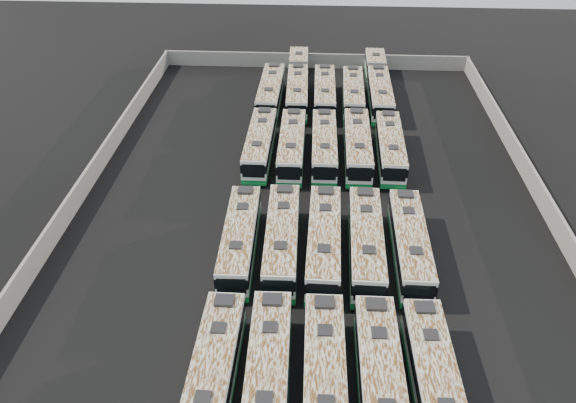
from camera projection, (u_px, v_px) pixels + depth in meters
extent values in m
plane|color=black|center=(309.00, 206.00, 54.40)|extent=(140.00, 140.00, 0.00)
cube|color=gray|center=(315.00, 61.00, 83.61)|extent=(45.20, 0.30, 2.20)
cube|color=gray|center=(546.00, 204.00, 52.75)|extent=(0.30, 73.20, 2.20)
cube|color=gray|center=(81.00, 190.00, 54.80)|extent=(0.30, 73.20, 2.20)
cube|color=white|center=(213.00, 377.00, 35.75)|extent=(2.70, 12.38, 2.83)
cube|color=#106E32|center=(214.00, 387.00, 36.33)|extent=(2.75, 12.43, 0.43)
cube|color=black|center=(212.00, 372.00, 35.48)|extent=(2.76, 12.44, 0.95)
cube|color=beige|center=(211.00, 362.00, 34.93)|extent=(2.64, 12.14, 0.07)
cube|color=black|center=(203.00, 398.00, 32.63)|extent=(0.99, 0.99, 0.14)
cube|color=black|center=(218.00, 328.00, 37.10)|extent=(0.99, 0.99, 0.14)
cube|color=black|center=(224.00, 301.00, 39.10)|extent=(1.35, 1.15, 0.27)
cylinder|color=black|center=(209.00, 341.00, 39.77)|extent=(0.30, 1.03, 1.03)
cylinder|color=black|center=(240.00, 343.00, 39.65)|extent=(0.30, 1.03, 1.03)
cube|color=white|center=(268.00, 377.00, 35.71)|extent=(2.86, 12.55, 2.87)
cube|color=#106E32|center=(268.00, 387.00, 36.31)|extent=(2.91, 12.61, 0.44)
cube|color=black|center=(268.00, 372.00, 35.44)|extent=(2.92, 12.62, 0.96)
cube|color=beige|center=(267.00, 361.00, 34.88)|extent=(2.80, 12.30, 0.07)
cube|color=black|center=(264.00, 398.00, 32.56)|extent=(1.01, 1.01, 0.15)
cube|color=black|center=(270.00, 327.00, 37.09)|extent=(1.01, 1.01, 0.15)
cube|color=black|center=(272.00, 300.00, 39.11)|extent=(1.38, 1.17, 0.27)
cylinder|color=black|center=(256.00, 341.00, 39.76)|extent=(0.31, 1.05, 1.04)
cylinder|color=black|center=(288.00, 342.00, 39.70)|extent=(0.31, 1.05, 1.04)
cube|color=white|center=(324.00, 380.00, 35.49)|extent=(2.76, 12.55, 2.87)
cube|color=#106E32|center=(324.00, 391.00, 36.08)|extent=(2.81, 12.60, 0.44)
cube|color=black|center=(325.00, 375.00, 35.22)|extent=(2.82, 12.61, 0.96)
cube|color=beige|center=(325.00, 365.00, 34.66)|extent=(2.71, 12.30, 0.07)
cube|color=black|center=(326.00, 402.00, 32.33)|extent=(1.00, 1.00, 0.15)
cube|color=black|center=(325.00, 330.00, 36.86)|extent=(1.00, 1.00, 0.15)
cube|color=black|center=(325.00, 302.00, 38.89)|extent=(1.37, 1.16, 0.27)
cylinder|color=black|center=(307.00, 344.00, 39.55)|extent=(0.30, 1.05, 1.04)
cylinder|color=black|center=(339.00, 345.00, 39.47)|extent=(0.30, 1.05, 1.04)
cube|color=white|center=(381.00, 384.00, 35.26)|extent=(2.73, 12.63, 2.89)
cube|color=#106E32|center=(379.00, 394.00, 35.86)|extent=(2.78, 12.68, 0.44)
cube|color=black|center=(381.00, 379.00, 34.99)|extent=(2.79, 12.69, 0.97)
cube|color=beige|center=(383.00, 368.00, 34.43)|extent=(2.68, 12.38, 0.07)
cube|color=black|center=(379.00, 333.00, 36.65)|extent=(1.01, 1.01, 0.15)
cube|color=black|center=(376.00, 304.00, 38.69)|extent=(1.38, 1.17, 0.27)
cylinder|color=black|center=(358.00, 347.00, 39.36)|extent=(0.30, 1.05, 1.05)
cylinder|color=black|center=(390.00, 348.00, 39.27)|extent=(0.30, 1.05, 1.05)
cube|color=white|center=(435.00, 384.00, 35.34)|extent=(2.78, 12.19, 2.78)
cube|color=#106E32|center=(432.00, 394.00, 35.92)|extent=(2.83, 12.24, 0.42)
cube|color=black|center=(436.00, 379.00, 35.08)|extent=(2.84, 12.25, 0.93)
cube|color=beige|center=(438.00, 369.00, 34.54)|extent=(2.72, 11.94, 0.07)
cube|color=black|center=(431.00, 335.00, 36.68)|extent=(0.98, 0.98, 0.14)
cube|color=black|center=(425.00, 307.00, 38.64)|extent=(1.34, 1.14, 0.26)
cylinder|color=black|center=(407.00, 348.00, 39.27)|extent=(0.30, 1.02, 1.01)
cylinder|color=black|center=(438.00, 349.00, 39.21)|extent=(0.30, 1.02, 1.01)
cube|color=white|center=(240.00, 239.00, 47.37)|extent=(2.78, 12.21, 2.79)
cube|color=#106E32|center=(241.00, 249.00, 47.95)|extent=(2.83, 12.26, 0.43)
cube|color=black|center=(240.00, 235.00, 47.11)|extent=(2.84, 12.27, 0.93)
cube|color=black|center=(231.00, 286.00, 42.17)|extent=(2.23, 0.10, 1.47)
cube|color=#106E32|center=(232.00, 301.00, 43.05)|extent=(2.53, 0.15, 0.28)
cube|color=beige|center=(239.00, 226.00, 46.57)|extent=(2.72, 11.96, 0.07)
cube|color=black|center=(236.00, 245.00, 44.31)|extent=(0.98, 0.98, 0.14)
cube|color=black|center=(242.00, 206.00, 48.71)|extent=(0.98, 0.98, 0.14)
cube|color=black|center=(245.00, 190.00, 50.68)|extent=(1.34, 1.14, 0.26)
cylinder|color=black|center=(222.00, 281.00, 44.91)|extent=(0.30, 1.02, 1.01)
cylinder|color=black|center=(249.00, 282.00, 44.85)|extent=(0.30, 1.02, 1.01)
cylinder|color=black|center=(233.00, 223.00, 51.31)|extent=(0.30, 1.02, 1.01)
cylinder|color=black|center=(257.00, 224.00, 51.25)|extent=(0.30, 1.02, 1.01)
cube|color=white|center=(282.00, 239.00, 47.29)|extent=(2.83, 12.55, 2.87)
cube|color=#106E32|center=(282.00, 249.00, 47.88)|extent=(2.88, 12.61, 0.44)
cube|color=black|center=(282.00, 235.00, 47.02)|extent=(2.89, 12.62, 0.96)
cube|color=black|center=(278.00, 288.00, 41.93)|extent=(2.29, 0.10, 1.51)
cube|color=#106E32|center=(278.00, 303.00, 42.84)|extent=(2.61, 0.15, 0.29)
cube|color=beige|center=(282.00, 225.00, 46.45)|extent=(2.78, 12.30, 0.07)
cube|color=black|center=(280.00, 245.00, 44.13)|extent=(1.01, 1.01, 0.15)
cube|color=black|center=(283.00, 205.00, 48.66)|extent=(1.01, 1.01, 0.15)
cube|color=black|center=(285.00, 189.00, 50.69)|extent=(1.38, 1.17, 0.27)
cylinder|color=black|center=(266.00, 283.00, 44.75)|extent=(0.31, 1.05, 1.04)
cylinder|color=black|center=(294.00, 283.00, 44.68)|extent=(0.31, 1.05, 1.04)
cylinder|color=black|center=(272.00, 223.00, 51.34)|extent=(0.31, 1.05, 1.04)
cylinder|color=black|center=(296.00, 223.00, 51.27)|extent=(0.31, 1.05, 1.04)
cube|color=white|center=(324.00, 242.00, 46.96)|extent=(2.86, 12.69, 2.90)
cube|color=#106E32|center=(323.00, 252.00, 47.57)|extent=(2.91, 12.74, 0.44)
cube|color=black|center=(324.00, 237.00, 46.69)|extent=(2.92, 12.75, 0.97)
cube|color=black|center=(322.00, 292.00, 41.56)|extent=(2.32, 0.10, 1.53)
cube|color=#106E32|center=(322.00, 307.00, 42.48)|extent=(2.64, 0.15, 0.29)
cube|color=beige|center=(325.00, 228.00, 46.12)|extent=(2.80, 12.43, 0.07)
cube|color=black|center=(324.00, 248.00, 43.78)|extent=(1.02, 1.02, 0.15)
cube|color=black|center=(325.00, 207.00, 48.35)|extent=(1.02, 1.02, 0.15)
cube|color=black|center=(326.00, 191.00, 50.39)|extent=(1.39, 1.18, 0.27)
cylinder|color=black|center=(308.00, 286.00, 44.44)|extent=(0.31, 1.06, 1.05)
cylinder|color=black|center=(336.00, 287.00, 44.31)|extent=(0.31, 1.06, 1.05)
cylinder|color=black|center=(312.00, 225.00, 51.09)|extent=(0.31, 1.06, 1.05)
cylinder|color=black|center=(337.00, 226.00, 50.95)|extent=(0.31, 1.06, 1.05)
cube|color=white|center=(366.00, 243.00, 46.82)|extent=(2.90, 12.67, 2.89)
cube|color=#106E32|center=(365.00, 253.00, 47.42)|extent=(2.95, 12.72, 0.44)
cube|color=black|center=(366.00, 239.00, 46.55)|extent=(2.96, 12.73, 0.97)
cube|color=black|center=(369.00, 293.00, 41.43)|extent=(2.31, 0.11, 1.52)
cube|color=#106E32|center=(368.00, 309.00, 42.35)|extent=(2.63, 0.16, 0.29)
cube|color=beige|center=(367.00, 229.00, 45.98)|extent=(2.84, 12.41, 0.07)
cube|color=black|center=(369.00, 250.00, 43.64)|extent=(1.02, 1.02, 0.15)
cube|color=black|center=(366.00, 209.00, 48.20)|extent=(1.02, 1.02, 0.15)
cube|color=black|center=(365.00, 192.00, 50.24)|extent=(1.39, 1.19, 0.27)
cylinder|color=black|center=(352.00, 287.00, 44.31)|extent=(0.32, 1.06, 1.05)
cylinder|color=black|center=(381.00, 289.00, 44.17)|extent=(0.32, 1.06, 1.05)
cylinder|color=black|center=(351.00, 226.00, 50.94)|extent=(0.32, 1.06, 1.05)
cylinder|color=black|center=(376.00, 227.00, 50.79)|extent=(0.32, 1.06, 1.05)
cube|color=white|center=(410.00, 244.00, 46.79)|extent=(2.71, 12.29, 2.81)
cube|color=#106E32|center=(408.00, 254.00, 47.38)|extent=(2.76, 12.34, 0.43)
cube|color=black|center=(411.00, 240.00, 46.53)|extent=(2.77, 12.35, 0.94)
cube|color=black|center=(420.00, 293.00, 41.55)|extent=(2.25, 0.09, 1.48)
cube|color=#106E32|center=(417.00, 308.00, 42.44)|extent=(2.56, 0.13, 0.29)
cube|color=beige|center=(412.00, 231.00, 45.98)|extent=(2.65, 12.05, 0.07)
cube|color=black|center=(416.00, 251.00, 43.70)|extent=(0.98, 0.98, 0.14)
cube|color=black|center=(409.00, 211.00, 48.14)|extent=(0.98, 0.98, 0.14)
cube|color=black|center=(406.00, 194.00, 50.12)|extent=(1.34, 1.14, 0.27)
cylinder|color=black|center=(399.00, 287.00, 44.34)|extent=(0.30, 1.03, 1.02)
cylinder|color=black|center=(427.00, 288.00, 44.22)|extent=(0.30, 1.03, 1.02)
cylinder|color=black|center=(391.00, 227.00, 50.79)|extent=(0.30, 1.03, 1.02)
cylinder|color=black|center=(416.00, 228.00, 50.66)|extent=(0.30, 1.03, 1.02)
cube|color=white|center=(260.00, 144.00, 61.03)|extent=(2.69, 12.32, 2.82)
cube|color=#106E32|center=(260.00, 152.00, 61.61)|extent=(2.74, 12.37, 0.43)
cube|color=black|center=(260.00, 140.00, 60.76)|extent=(2.75, 12.38, 0.94)
cube|color=black|center=(253.00, 171.00, 55.78)|extent=(2.25, 0.08, 1.48)
cube|color=#106E32|center=(254.00, 184.00, 56.67)|extent=(2.56, 0.13, 0.29)
cube|color=beige|center=(260.00, 132.00, 60.21)|extent=(2.64, 12.07, 0.07)
cube|color=black|center=(257.00, 144.00, 57.93)|extent=(0.98, 0.98, 0.14)
cube|color=black|center=(262.00, 120.00, 62.37)|extent=(0.98, 0.98, 0.14)
cube|color=black|center=(264.00, 110.00, 64.36)|extent=(1.34, 1.14, 0.27)
cylinder|color=black|center=(246.00, 172.00, 58.57)|extent=(0.30, 1.03, 1.02)
cylinder|color=black|center=(267.00, 173.00, 58.45)|extent=(0.30, 1.03, 1.02)
cylinder|color=black|center=(255.00, 137.00, 65.03)|extent=(0.30, 1.03, 1.02)
cylinder|color=black|center=(273.00, 138.00, 64.91)|extent=(0.30, 1.03, 1.02)
cube|color=white|center=(292.00, 146.00, 60.68)|extent=(2.61, 12.35, 2.83)
cube|color=#106E32|center=(292.00, 154.00, 61.27)|extent=(2.66, 12.40, 0.43)
cube|color=black|center=(292.00, 142.00, 60.42)|extent=(2.67, 12.41, 0.95)
cube|color=black|center=(289.00, 173.00, 55.40)|extent=(2.26, 0.07, 1.49)
cube|color=#106E32|center=(289.00, 187.00, 56.30)|extent=(2.57, 0.11, 0.29)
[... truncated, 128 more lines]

